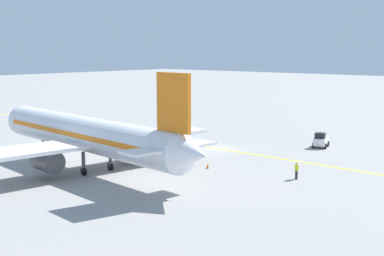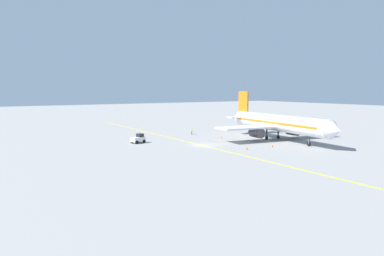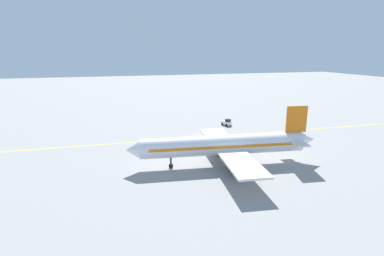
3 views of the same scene
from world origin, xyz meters
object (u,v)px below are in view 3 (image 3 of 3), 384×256
ground_crew_worker (280,137)px  traffic_cone_mid_apron (178,153)px  traffic_cone_near_nose (174,144)px  traffic_cone_by_wingtip (247,145)px  airplane_at_gate (225,145)px  baggage_tug_white (227,122)px

ground_crew_worker → traffic_cone_mid_apron: ground_crew_worker is taller
traffic_cone_near_nose → ground_crew_worker: bearing=-98.2°
traffic_cone_by_wingtip → traffic_cone_mid_apron: bearing=92.2°
traffic_cone_mid_apron → traffic_cone_by_wingtip: same height
traffic_cone_near_nose → traffic_cone_mid_apron: bearing=176.2°
airplane_at_gate → traffic_cone_by_wingtip: size_ratio=64.60×
ground_crew_worker → traffic_cone_mid_apron: size_ratio=3.05×
ground_crew_worker → traffic_cone_mid_apron: (-2.57, 25.22, -0.63)m
baggage_tug_white → traffic_cone_near_nose: bearing=126.2°
baggage_tug_white → ground_crew_worker: bearing=-160.0°
traffic_cone_mid_apron → airplane_at_gate: bearing=-139.6°
ground_crew_worker → traffic_cone_by_wingtip: 9.74m
ground_crew_worker → traffic_cone_near_nose: ground_crew_worker is taller
baggage_tug_white → ground_crew_worker: baggage_tug_white is taller
airplane_at_gate → traffic_cone_near_nose: airplane_at_gate is taller
airplane_at_gate → ground_crew_worker: airplane_at_gate is taller
ground_crew_worker → traffic_cone_near_nose: size_ratio=3.05×
traffic_cone_by_wingtip → airplane_at_gate: bearing=134.7°
airplane_at_gate → traffic_cone_by_wingtip: bearing=-45.3°
baggage_tug_white → traffic_cone_near_nose: size_ratio=6.01×
baggage_tug_white → traffic_cone_near_nose: (-13.59, 18.56, -0.63)m
airplane_at_gate → traffic_cone_mid_apron: (8.11, 6.90, -3.43)m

